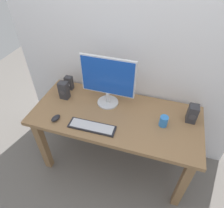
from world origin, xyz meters
TOP-DOWN VIEW (x-y plane):
  - ground_plane at (0.00, 0.00)m, footprint 6.00×6.00m
  - wall_back at (0.00, 0.39)m, footprint 2.39×0.04m
  - desk at (0.00, 0.00)m, footprint 1.58×0.71m
  - monitor at (-0.12, 0.14)m, footprint 0.51×0.21m
  - keyboard_primary at (-0.15, -0.22)m, footprint 0.42×0.13m
  - mouse at (-0.50, -0.23)m, footprint 0.08×0.11m
  - speaker_right at (0.67, 0.13)m, footprint 0.08×0.09m
  - speaker_left at (-0.57, 0.08)m, footprint 0.09×0.08m
  - audio_controller at (-0.59, 0.24)m, footprint 0.08×0.07m
  - coffee_mug at (0.44, -0.01)m, footprint 0.07×0.07m

SIDE VIEW (x-z plane):
  - ground_plane at x=0.00m, z-range 0.00..0.00m
  - desk at x=0.00m, z-range 0.27..1.05m
  - keyboard_primary at x=-0.15m, z-range 0.78..0.80m
  - mouse at x=-0.50m, z-range 0.78..0.82m
  - coffee_mug at x=0.44m, z-range 0.78..0.88m
  - audio_controller at x=-0.59m, z-range 0.78..0.93m
  - speaker_right at x=0.67m, z-range 0.78..0.95m
  - speaker_left at x=-0.57m, z-range 0.78..0.97m
  - monitor at x=-0.12m, z-range 0.80..1.30m
  - wall_back at x=0.00m, z-range 0.00..3.00m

